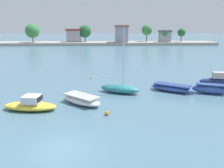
# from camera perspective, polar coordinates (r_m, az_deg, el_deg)

# --- Properties ---
(ground_plane) EXTENTS (400.00, 400.00, 0.00)m
(ground_plane) POSITION_cam_1_polar(r_m,az_deg,el_deg) (15.66, -12.34, -15.11)
(ground_plane) COLOR slate
(moored_boat_1) EXTENTS (5.13, 2.55, 1.38)m
(moored_boat_1) POSITION_cam_1_polar(r_m,az_deg,el_deg) (22.68, -19.23, -4.83)
(moored_boat_1) COLOR yellow
(moored_boat_1) RESTS_ON ground
(moored_boat_2) EXTENTS (4.73, 4.46, 0.89)m
(moored_boat_2) POSITION_cam_1_polar(r_m,az_deg,el_deg) (23.26, -7.44, -3.80)
(moored_boat_2) COLOR white
(moored_boat_2) RESTS_ON ground
(moored_boat_3) EXTENTS (4.88, 3.29, 7.24)m
(moored_boat_3) POSITION_cam_1_polar(r_m,az_deg,el_deg) (26.70, 1.87, -1.09)
(moored_boat_3) COLOR teal
(moored_boat_3) RESTS_ON ground
(moored_boat_4) EXTENTS (5.21, 4.11, 0.87)m
(moored_boat_4) POSITION_cam_1_polar(r_m,az_deg,el_deg) (28.19, 14.43, -0.93)
(moored_boat_4) COLOR #3856A8
(moored_boat_4) RESTS_ON ground
(moored_boat_5) EXTENTS (4.23, 2.55, 1.10)m
(moored_boat_5) POSITION_cam_1_polar(r_m,az_deg,el_deg) (28.66, 22.95, -1.14)
(moored_boat_5) COLOR #3856A8
(moored_boat_5) RESTS_ON ground
(moored_boat_6) EXTENTS (5.40, 2.51, 1.71)m
(moored_boat_6) POSITION_cam_1_polar(r_m,az_deg,el_deg) (33.09, 24.92, 0.76)
(moored_boat_6) COLOR navy
(moored_boat_6) RESTS_ON ground
(mooring_buoy_0) EXTENTS (0.25, 0.25, 0.25)m
(mooring_buoy_0) POSITION_cam_1_polar(r_m,az_deg,el_deg) (33.86, -5.24, 1.49)
(mooring_buoy_0) COLOR orange
(mooring_buoy_0) RESTS_ON ground
(mooring_buoy_4) EXTENTS (0.38, 0.38, 0.38)m
(mooring_buoy_4) POSITION_cam_1_polar(r_m,az_deg,el_deg) (20.32, -1.28, -7.09)
(mooring_buoy_4) COLOR orange
(mooring_buoy_4) RESTS_ON ground
(distant_shoreline) EXTENTS (92.06, 10.56, 7.87)m
(distant_shoreline) POSITION_cam_1_polar(r_m,az_deg,el_deg) (92.00, -3.24, 10.94)
(distant_shoreline) COLOR #9E998C
(distant_shoreline) RESTS_ON ground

